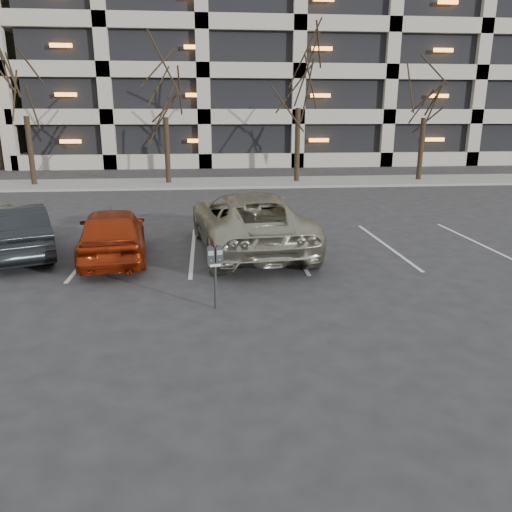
{
  "coord_description": "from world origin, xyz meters",
  "views": [
    {
      "loc": [
        -0.96,
        -11.33,
        3.7
      ],
      "look_at": [
        -0.02,
        -1.87,
        0.98
      ],
      "focal_mm": 35.0,
      "sensor_mm": 36.0,
      "label": 1
    }
  ],
  "objects_px": {
    "suv_silver": "(249,221)",
    "car_dark": "(17,231)",
    "tree_c": "(299,59)",
    "tree_d": "(427,77)",
    "tree_b": "(164,74)",
    "car_red": "(112,233)",
    "tree_a": "(21,70)",
    "parking_meter": "(215,262)"
  },
  "relations": [
    {
      "from": "tree_a",
      "to": "suv_silver",
      "type": "height_order",
      "value": "tree_a"
    },
    {
      "from": "tree_c",
      "to": "parking_meter",
      "type": "distance_m",
      "value": 19.53
    },
    {
      "from": "suv_silver",
      "to": "car_dark",
      "type": "xyz_separation_m",
      "value": [
        -6.22,
        0.01,
        -0.14
      ]
    },
    {
      "from": "tree_b",
      "to": "suv_silver",
      "type": "xyz_separation_m",
      "value": [
        3.18,
        -13.8,
        -4.82
      ]
    },
    {
      "from": "car_red",
      "to": "tree_b",
      "type": "bearing_deg",
      "value": -99.22
    },
    {
      "from": "tree_c",
      "to": "suv_silver",
      "type": "xyz_separation_m",
      "value": [
        -3.82,
        -13.8,
        -5.59
      ]
    },
    {
      "from": "tree_a",
      "to": "parking_meter",
      "type": "height_order",
      "value": "tree_a"
    },
    {
      "from": "tree_d",
      "to": "tree_a",
      "type": "bearing_deg",
      "value": 180.0
    },
    {
      "from": "tree_a",
      "to": "tree_c",
      "type": "distance_m",
      "value": 14.02
    },
    {
      "from": "tree_c",
      "to": "tree_d",
      "type": "xyz_separation_m",
      "value": [
        7.0,
        0.0,
        -0.84
      ]
    },
    {
      "from": "parking_meter",
      "to": "suv_silver",
      "type": "bearing_deg",
      "value": 65.2
    },
    {
      "from": "tree_b",
      "to": "car_red",
      "type": "distance_m",
      "value": 15.22
    },
    {
      "from": "tree_b",
      "to": "parking_meter",
      "type": "distance_m",
      "value": 18.84
    },
    {
      "from": "tree_b",
      "to": "parking_meter",
      "type": "bearing_deg",
      "value": -83.21
    },
    {
      "from": "suv_silver",
      "to": "tree_a",
      "type": "bearing_deg",
      "value": -59.8
    },
    {
      "from": "tree_b",
      "to": "tree_d",
      "type": "relative_size",
      "value": 1.01
    },
    {
      "from": "tree_a",
      "to": "car_dark",
      "type": "distance_m",
      "value": 15.21
    },
    {
      "from": "tree_a",
      "to": "car_dark",
      "type": "height_order",
      "value": "tree_a"
    },
    {
      "from": "car_dark",
      "to": "tree_a",
      "type": "bearing_deg",
      "value": -96.88
    },
    {
      "from": "car_dark",
      "to": "tree_b",
      "type": "bearing_deg",
      "value": -125.34
    },
    {
      "from": "tree_a",
      "to": "suv_silver",
      "type": "distance_m",
      "value": 17.84
    },
    {
      "from": "car_dark",
      "to": "tree_d",
      "type": "bearing_deg",
      "value": -163.91
    },
    {
      "from": "tree_c",
      "to": "car_dark",
      "type": "height_order",
      "value": "tree_c"
    },
    {
      "from": "tree_b",
      "to": "car_dark",
      "type": "distance_m",
      "value": 14.97
    },
    {
      "from": "tree_c",
      "to": "tree_d",
      "type": "height_order",
      "value": "tree_c"
    },
    {
      "from": "tree_a",
      "to": "tree_b",
      "type": "xyz_separation_m",
      "value": [
        7.0,
        0.0,
        -0.11
      ]
    },
    {
      "from": "tree_c",
      "to": "car_dark",
      "type": "xyz_separation_m",
      "value": [
        -10.05,
        -13.79,
        -5.73
      ]
    },
    {
      "from": "tree_a",
      "to": "car_dark",
      "type": "xyz_separation_m",
      "value": [
        3.95,
        -13.79,
        -5.07
      ]
    },
    {
      "from": "tree_a",
      "to": "tree_b",
      "type": "distance_m",
      "value": 7.0
    },
    {
      "from": "tree_a",
      "to": "suv_silver",
      "type": "xyz_separation_m",
      "value": [
        10.18,
        -13.8,
        -4.93
      ]
    },
    {
      "from": "suv_silver",
      "to": "car_red",
      "type": "height_order",
      "value": "suv_silver"
    },
    {
      "from": "tree_c",
      "to": "suv_silver",
      "type": "height_order",
      "value": "tree_c"
    },
    {
      "from": "tree_a",
      "to": "car_red",
      "type": "height_order",
      "value": "tree_a"
    },
    {
      "from": "tree_b",
      "to": "car_red",
      "type": "height_order",
      "value": "tree_b"
    },
    {
      "from": "tree_b",
      "to": "suv_silver",
      "type": "distance_m",
      "value": 14.96
    },
    {
      "from": "tree_c",
      "to": "tree_d",
      "type": "relative_size",
      "value": 1.15
    },
    {
      "from": "tree_c",
      "to": "car_dark",
      "type": "bearing_deg",
      "value": -126.09
    },
    {
      "from": "suv_silver",
      "to": "tree_b",
      "type": "bearing_deg",
      "value": -83.24
    },
    {
      "from": "tree_b",
      "to": "suv_silver",
      "type": "height_order",
      "value": "tree_b"
    },
    {
      "from": "tree_c",
      "to": "parking_meter",
      "type": "height_order",
      "value": "tree_c"
    },
    {
      "from": "car_dark",
      "to": "parking_meter",
      "type": "bearing_deg",
      "value": 117.37
    },
    {
      "from": "tree_d",
      "to": "parking_meter",
      "type": "xyz_separation_m",
      "value": [
        -11.84,
        -18.12,
        -4.62
      ]
    }
  ]
}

